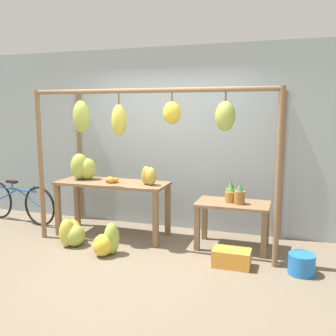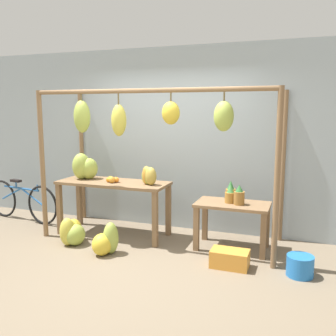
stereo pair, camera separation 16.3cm
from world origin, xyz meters
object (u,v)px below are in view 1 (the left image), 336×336
at_px(blue_bucket, 302,264).
at_px(orange_pile, 112,180).
at_px(banana_pile_ground_left, 71,233).
at_px(papaya_pile, 148,176).
at_px(pineapple_cluster, 234,194).
at_px(banana_pile_ground_right, 108,242).
at_px(fruit_crate_white, 232,258).
at_px(parked_bicycle, 18,202).
at_px(banana_pile_on_table, 83,168).

bearing_deg(blue_bucket, orange_pile, 169.58).
height_order(banana_pile_ground_left, papaya_pile, papaya_pile).
xyz_separation_m(pineapple_cluster, banana_pile_ground_right, (-1.49, -0.76, -0.58)).
height_order(orange_pile, blue_bucket, orange_pile).
relative_size(pineapple_cluster, fruit_crate_white, 0.66).
xyz_separation_m(banana_pile_ground_right, parked_bicycle, (-2.08, 0.82, 0.17)).
height_order(parked_bicycle, papaya_pile, papaya_pile).
xyz_separation_m(banana_pile_ground_left, banana_pile_ground_right, (0.65, -0.16, 0.00)).
height_order(orange_pile, fruit_crate_white, orange_pile).
relative_size(banana_pile_on_table, blue_bucket, 1.50).
bearing_deg(banana_pile_ground_left, banana_pile_on_table, 104.39).
distance_m(fruit_crate_white, parked_bicycle, 3.73).
distance_m(blue_bucket, papaya_pile, 2.29).
height_order(banana_pile_ground_right, blue_bucket, banana_pile_ground_right).
relative_size(pineapple_cluster, banana_pile_ground_right, 0.70).
distance_m(banana_pile_on_table, blue_bucket, 3.34).
xyz_separation_m(pineapple_cluster, banana_pile_ground_left, (-2.13, -0.60, -0.58)).
bearing_deg(papaya_pile, parked_bicycle, 176.95).
height_order(fruit_crate_white, blue_bucket, blue_bucket).
height_order(blue_bucket, parked_bicycle, parked_bicycle).
bearing_deg(pineapple_cluster, orange_pile, -177.10).
xyz_separation_m(banana_pile_ground_right, blue_bucket, (2.37, 0.19, -0.05)).
distance_m(banana_pile_ground_right, fruit_crate_white, 1.58).
bearing_deg(fruit_crate_white, banana_pile_ground_right, -174.55).
bearing_deg(orange_pile, banana_pile_ground_left, -127.14).
bearing_deg(banana_pile_ground_right, orange_pile, 111.28).
bearing_deg(banana_pile_ground_left, blue_bucket, 0.47).
xyz_separation_m(fruit_crate_white, papaya_pile, (-1.28, 0.55, 0.83)).
bearing_deg(banana_pile_ground_left, fruit_crate_white, -0.31).
height_order(banana_pile_ground_right, parked_bicycle, parked_bicycle).
height_order(banana_pile_ground_left, parked_bicycle, parked_bicycle).
xyz_separation_m(pineapple_cluster, parked_bicycle, (-3.57, 0.07, -0.41)).
distance_m(banana_pile_on_table, banana_pile_ground_left, 1.03).
bearing_deg(parked_bicycle, papaya_pile, -3.05).
relative_size(banana_pile_ground_right, blue_bucket, 1.39).
height_order(banana_pile_ground_right, papaya_pile, papaya_pile).
xyz_separation_m(banana_pile_on_table, fruit_crate_white, (2.38, -0.62, -0.89)).
bearing_deg(fruit_crate_white, papaya_pile, 156.90).
height_order(pineapple_cluster, fruit_crate_white, pineapple_cluster).
relative_size(banana_pile_on_table, parked_bicycle, 0.28).
bearing_deg(blue_bucket, fruit_crate_white, -177.37).
distance_m(pineapple_cluster, banana_pile_ground_left, 2.29).
bearing_deg(fruit_crate_white, banana_pile_on_table, 165.41).
relative_size(orange_pile, parked_bicycle, 0.13).
xyz_separation_m(orange_pile, blue_bucket, (2.63, -0.48, -0.73)).
bearing_deg(pineapple_cluster, parked_bicycle, 178.95).
relative_size(pineapple_cluster, parked_bicycle, 0.19).
height_order(banana_pile_ground_right, fruit_crate_white, banana_pile_ground_right).
height_order(pineapple_cluster, blue_bucket, pineapple_cluster).
bearing_deg(banana_pile_on_table, orange_pile, -10.39).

